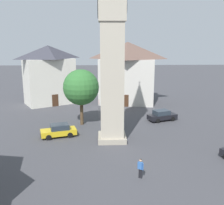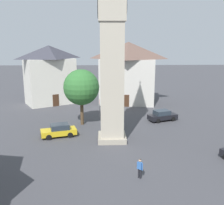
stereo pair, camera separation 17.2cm
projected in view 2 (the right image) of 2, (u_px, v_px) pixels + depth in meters
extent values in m
plane|color=#424247|center=(112.00, 140.00, 30.15)|extent=(200.00, 200.00, 0.00)
cube|color=#A59C89|center=(112.00, 137.00, 30.08)|extent=(3.14, 3.14, 0.60)
cube|color=#B7AD99|center=(112.00, 81.00, 28.62)|extent=(2.51, 2.51, 12.42)
cube|color=#B7AD99|center=(112.00, 8.00, 26.91)|extent=(2.81, 2.81, 2.76)
cylinder|color=white|center=(126.00, 8.00, 26.95)|extent=(2.11, 0.04, 2.11)
torus|color=black|center=(126.00, 8.00, 26.95)|extent=(2.17, 0.06, 2.17)
cube|color=black|center=(126.00, 5.00, 26.90)|extent=(0.05, 0.02, 0.59)
cube|color=black|center=(127.00, 7.00, 26.65)|extent=(0.80, 0.02, 0.04)
cylinder|color=white|center=(98.00, 8.00, 26.86)|extent=(2.11, 0.04, 2.11)
torus|color=black|center=(98.00, 8.00, 26.86)|extent=(2.17, 0.06, 2.17)
cube|color=gold|center=(59.00, 132.00, 31.12)|extent=(2.79, 4.41, 0.64)
cube|color=#28333D|center=(60.00, 127.00, 31.03)|extent=(2.09, 2.46, 0.64)
cylinder|color=black|center=(49.00, 137.00, 30.07)|extent=(0.39, 0.68, 0.64)
cylinder|color=black|center=(48.00, 133.00, 31.55)|extent=(0.39, 0.68, 0.64)
cylinder|color=black|center=(70.00, 135.00, 30.82)|extent=(0.39, 0.68, 0.64)
cylinder|color=black|center=(68.00, 131.00, 32.30)|extent=(0.39, 0.68, 0.64)
cube|color=black|center=(41.00, 135.00, 30.55)|extent=(1.63, 0.59, 0.16)
cube|color=black|center=(163.00, 117.00, 37.45)|extent=(3.01, 4.43, 0.64)
cube|color=#28333D|center=(162.00, 113.00, 37.25)|extent=(2.19, 2.51, 0.64)
cylinder|color=black|center=(167.00, 116.00, 38.68)|extent=(0.43, 0.68, 0.64)
cylinder|color=black|center=(173.00, 119.00, 37.24)|extent=(0.43, 0.68, 0.64)
cylinder|color=black|center=(152.00, 118.00, 37.78)|extent=(0.43, 0.68, 0.64)
cylinder|color=black|center=(158.00, 121.00, 36.34)|extent=(0.43, 0.68, 0.64)
cube|color=black|center=(174.00, 117.00, 38.24)|extent=(1.60, 0.69, 0.16)
cylinder|color=black|center=(141.00, 174.00, 21.57)|extent=(0.13, 0.13, 0.82)
cylinder|color=black|center=(139.00, 173.00, 21.67)|extent=(0.13, 0.13, 0.82)
cube|color=#386BB7|center=(140.00, 166.00, 21.46)|extent=(0.40, 0.42, 0.60)
cylinder|color=#386BB7|center=(142.00, 167.00, 21.33)|extent=(0.09, 0.09, 0.60)
cylinder|color=#386BB7|center=(137.00, 165.00, 21.61)|extent=(0.09, 0.09, 0.60)
sphere|color=tan|center=(140.00, 161.00, 21.36)|extent=(0.22, 0.22, 0.22)
sphere|color=black|center=(140.00, 160.00, 21.36)|extent=(0.20, 0.20, 0.20)
cylinder|color=brown|center=(82.00, 112.00, 35.48)|extent=(0.44, 0.44, 3.47)
sphere|color=#337033|center=(81.00, 87.00, 34.71)|extent=(4.75, 4.75, 4.75)
cube|color=silver|center=(50.00, 81.00, 47.26)|extent=(8.48, 9.68, 8.11)
pyramid|color=#383842|center=(49.00, 52.00, 46.08)|extent=(8.90, 10.16, 2.30)
cube|color=#422819|center=(56.00, 100.00, 45.78)|extent=(0.61, 1.00, 2.10)
cube|color=beige|center=(128.00, 81.00, 47.99)|extent=(8.24, 10.66, 8.05)
pyramid|color=brown|center=(128.00, 50.00, 46.75)|extent=(8.65, 11.19, 2.97)
cube|color=#422819|center=(126.00, 101.00, 45.46)|extent=(0.28, 1.10, 2.10)
cylinder|color=gray|center=(99.00, 111.00, 38.56)|extent=(0.07, 0.07, 2.20)
cube|color=red|center=(99.00, 102.00, 38.24)|extent=(0.60, 0.04, 0.60)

